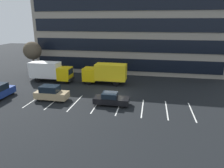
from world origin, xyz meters
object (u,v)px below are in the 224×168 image
box_truck_yellow_all (105,73)px  sedan_black (111,99)px  box_truck_yellow (50,71)px  bare_tree (32,51)px  suv_tan (51,93)px

box_truck_yellow_all → sedan_black: bearing=-72.9°
box_truck_yellow → bare_tree: 7.15m
box_truck_yellow_all → bare_tree: (-14.75, 3.47, 2.69)m
box_truck_yellow → suv_tan: 8.98m
sedan_black → bare_tree: 21.40m
box_truck_yellow → sedan_black: (12.00, -8.04, -1.14)m
bare_tree → sedan_black: bearing=-34.5°
box_truck_yellow_all → suv_tan: (-5.32, -8.37, -0.95)m
sedan_black → bare_tree: (-17.35, 11.94, 3.84)m
box_truck_yellow_all → suv_tan: bearing=-122.4°
box_truck_yellow_all → bare_tree: bearing=166.7°
box_truck_yellow_all → suv_tan: 9.96m
box_truck_yellow → bare_tree: bare_tree is taller
sedan_black → bare_tree: bearing=145.5°
box_truck_yellow_all → sedan_black: 8.93m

